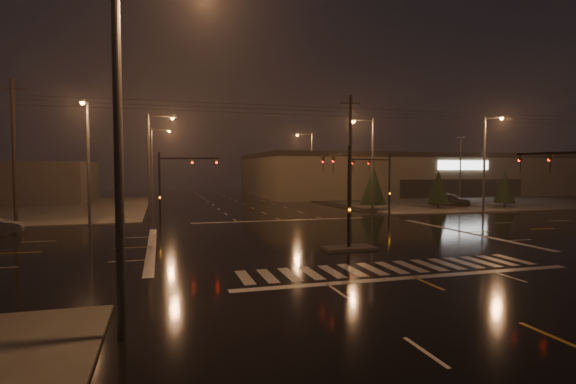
# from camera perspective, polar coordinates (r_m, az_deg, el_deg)

# --- Properties ---
(ground) EXTENTS (140.00, 140.00, 0.00)m
(ground) POSITION_cam_1_polar(r_m,az_deg,el_deg) (30.07, 4.63, -5.95)
(ground) COLOR black
(ground) RESTS_ON ground
(sidewalk_ne) EXTENTS (36.00, 36.00, 0.12)m
(sidewalk_ne) POSITION_cam_1_polar(r_m,az_deg,el_deg) (70.70, 19.03, -0.91)
(sidewalk_ne) COLOR #42403B
(sidewalk_ne) RESTS_ON ground
(median_island) EXTENTS (3.00, 1.60, 0.15)m
(median_island) POSITION_cam_1_polar(r_m,az_deg,el_deg) (26.40, 7.70, -7.06)
(median_island) COLOR #42403B
(median_island) RESTS_ON ground
(crosswalk) EXTENTS (15.00, 2.60, 0.01)m
(crosswalk) POSITION_cam_1_polar(r_m,az_deg,el_deg) (22.01, 12.98, -9.32)
(crosswalk) COLOR beige
(crosswalk) RESTS_ON ground
(stop_bar_near) EXTENTS (16.00, 0.50, 0.01)m
(stop_bar_near) POSITION_cam_1_polar(r_m,az_deg,el_deg) (20.33, 15.75, -10.39)
(stop_bar_near) COLOR beige
(stop_bar_near) RESTS_ON ground
(stop_bar_far) EXTENTS (16.00, 0.50, 0.01)m
(stop_bar_far) POSITION_cam_1_polar(r_m,az_deg,el_deg) (40.46, -0.85, -3.63)
(stop_bar_far) COLOR beige
(stop_bar_far) RESTS_ON ground
(parking_lot) EXTENTS (50.00, 24.00, 0.08)m
(parking_lot) POSITION_cam_1_polar(r_m,az_deg,el_deg) (72.11, 23.20, -0.93)
(parking_lot) COLOR black
(parking_lot) RESTS_ON ground
(retail_building) EXTENTS (60.20, 28.30, 7.20)m
(retail_building) POSITION_cam_1_polar(r_m,az_deg,el_deg) (86.66, 15.73, 2.34)
(retail_building) COLOR #746953
(retail_building) RESTS_ON ground
(signal_mast_median) EXTENTS (0.25, 4.59, 6.00)m
(signal_mast_median) POSITION_cam_1_polar(r_m,az_deg,el_deg) (26.86, 6.96, 1.01)
(signal_mast_median) COLOR black
(signal_mast_median) RESTS_ON ground
(signal_mast_ne) EXTENTS (4.84, 1.86, 6.00)m
(signal_mast_ne) POSITION_cam_1_polar(r_m,az_deg,el_deg) (42.87, 11.81, 1.76)
(signal_mast_ne) COLOR black
(signal_mast_ne) RESTS_ON ground
(signal_mast_nw) EXTENTS (4.84, 1.86, 6.00)m
(signal_mast_nw) POSITION_cam_1_polar(r_m,az_deg,el_deg) (37.97, -14.50, 1.57)
(signal_mast_nw) COLOR black
(signal_mast_nw) RESTS_ON ground
(streetlight_0) EXTENTS (2.77, 0.32, 10.00)m
(streetlight_0) POSITION_cam_1_polar(r_m,az_deg,el_deg) (12.88, -19.38, 7.86)
(streetlight_0) COLOR #38383A
(streetlight_0) RESTS_ON ground
(streetlight_1) EXTENTS (2.77, 0.32, 10.00)m
(streetlight_1) POSITION_cam_1_polar(r_m,az_deg,el_deg) (45.83, -16.89, 4.28)
(streetlight_1) COLOR #38383A
(streetlight_1) RESTS_ON ground
(streetlight_2) EXTENTS (2.77, 0.32, 10.00)m
(streetlight_2) POSITION_cam_1_polar(r_m,az_deg,el_deg) (61.82, -16.64, 3.92)
(streetlight_2) COLOR #38383A
(streetlight_2) RESTS_ON ground
(streetlight_3) EXTENTS (2.77, 0.32, 10.00)m
(streetlight_3) POSITION_cam_1_polar(r_m,az_deg,el_deg) (48.87, 10.39, 4.28)
(streetlight_3) COLOR #38383A
(streetlight_3) RESTS_ON ground
(streetlight_4) EXTENTS (2.77, 0.32, 10.00)m
(streetlight_4) POSITION_cam_1_polar(r_m,az_deg,el_deg) (67.38, 2.82, 3.96)
(streetlight_4) COLOR #38383A
(streetlight_4) RESTS_ON ground
(streetlight_5) EXTENTS (0.32, 2.77, 10.00)m
(streetlight_5) POSITION_cam_1_polar(r_m,az_deg,el_deg) (39.40, -24.09, 4.38)
(streetlight_5) COLOR #38383A
(streetlight_5) RESTS_ON ground
(streetlight_6) EXTENTS (0.32, 2.77, 10.00)m
(streetlight_6) POSITION_cam_1_polar(r_m,az_deg,el_deg) (50.73, 23.90, 4.02)
(streetlight_6) COLOR #38383A
(streetlight_6) RESTS_ON ground
(utility_pole_0) EXTENTS (2.20, 0.32, 12.00)m
(utility_pole_0) POSITION_cam_1_polar(r_m,az_deg,el_deg) (43.40, -31.46, 4.49)
(utility_pole_0) COLOR black
(utility_pole_0) RESTS_ON ground
(utility_pole_1) EXTENTS (2.20, 0.32, 12.00)m
(utility_pole_1) POSITION_cam_1_polar(r_m,az_deg,el_deg) (45.71, 7.91, 4.80)
(utility_pole_1) COLOR black
(utility_pole_1) RESTS_ON ground
(conifer_0) EXTENTS (2.77, 2.77, 5.03)m
(conifer_0) POSITION_cam_1_polar(r_m,az_deg,el_deg) (50.67, 10.75, 0.90)
(conifer_0) COLOR black
(conifer_0) RESTS_ON ground
(conifer_1) EXTENTS (2.44, 2.44, 4.51)m
(conifer_1) POSITION_cam_1_polar(r_m,az_deg,el_deg) (54.39, 18.56, 0.66)
(conifer_1) COLOR black
(conifer_1) RESTS_ON ground
(conifer_2) EXTENTS (2.38, 2.38, 4.42)m
(conifer_2) POSITION_cam_1_polar(r_m,az_deg,el_deg) (58.11, 25.81, 0.61)
(conifer_2) COLOR black
(conifer_2) RESTS_ON ground
(car_parked) EXTENTS (4.28, 5.25, 1.68)m
(car_parked) POSITION_cam_1_polar(r_m,az_deg,el_deg) (58.58, 19.78, -0.93)
(car_parked) COLOR black
(car_parked) RESTS_ON ground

